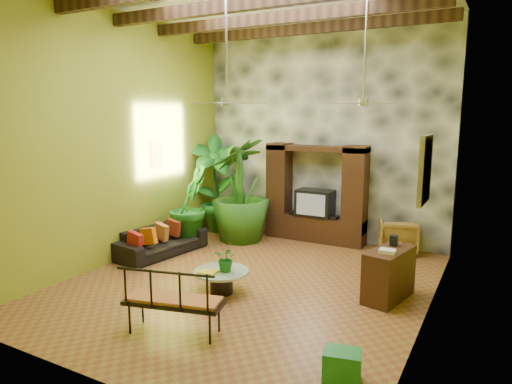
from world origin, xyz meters
The scene contains 22 objects.
ground centered at (0.00, 0.00, 0.00)m, with size 7.00×7.00×0.00m, color brown.
back_wall centered at (0.00, 3.50, 2.50)m, with size 6.00×0.02×5.00m, color olive.
left_wall centered at (-3.00, 0.00, 2.50)m, with size 0.02×7.00×5.00m, color olive.
right_wall centered at (3.00, 0.00, 2.50)m, with size 0.02×7.00×5.00m, color olive.
stone_accent_wall centered at (0.00, 3.44, 2.50)m, with size 5.98×0.10×4.98m, color #34363B.
ceiling_beams centered at (0.00, 0.00, 4.78)m, with size 5.95×5.36×0.22m.
entertainment_center centered at (0.00, 3.14, 0.97)m, with size 2.40×0.55×2.30m.
ceiling_fan_front centered at (-0.20, -0.40, 3.40)m, with size 1.28×1.28×1.86m.
ceiling_fan_back centered at (1.60, 1.20, 3.40)m, with size 1.28×1.28×1.86m.
wall_art_mask centered at (-2.96, 1.00, 2.10)m, with size 0.06×0.32×0.55m, color gold.
wall_art_painting centered at (2.96, -0.60, 2.30)m, with size 0.06×0.70×0.90m, color #255D89.
sofa centered at (-2.49, 0.53, 0.30)m, with size 2.05×0.80×0.60m, color black.
wicker_armchair centered at (1.94, 3.13, 0.37)m, with size 0.79×0.81×0.74m, color olive.
tall_plant_a centered at (-2.55, 2.71, 1.25)m, with size 1.31×0.89×2.50m, color #185D1F.
tall_plant_b centered at (-2.43, 1.46, 0.92)m, with size 1.01×0.82×1.84m, color #1B6721.
tall_plant_c centered at (-1.54, 2.28, 1.22)m, with size 1.37×1.37×2.45m, color #265C18.
coffee_table centered at (-0.19, -0.65, 0.26)m, with size 0.93×0.93×0.40m.
centerpiece_plant centered at (-0.09, -0.63, 0.62)m, with size 0.39×0.34×0.43m, color #19611C.
yellow_tray centered at (-0.31, -0.87, 0.42)m, with size 0.29×0.21×0.03m, color yellow.
iron_bench centered at (0.01, -2.24, 0.55)m, with size 1.45×0.84×0.57m.
side_console centered at (2.35, 0.46, 0.42)m, with size 0.47×1.05×0.84m, color #351F11.
green_bin centered at (2.43, -2.16, 0.19)m, with size 0.42×0.32×0.37m, color #1F7623.
Camera 1 is at (3.86, -6.81, 3.04)m, focal length 32.00 mm.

